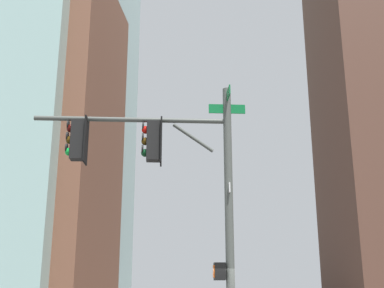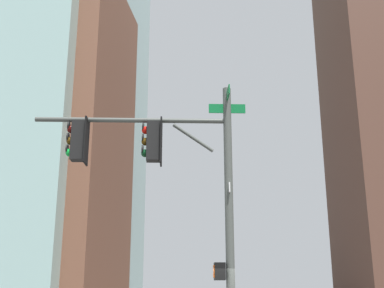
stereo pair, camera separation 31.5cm
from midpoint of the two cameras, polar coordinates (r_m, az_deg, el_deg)
name	(u,v)px [view 2 (the right image)]	position (r m, az deg, el deg)	size (l,w,h in m)	color
signal_pole_assembly	(168,176)	(12.27, -1.99, -3.67)	(5.26, 1.45, 7.03)	#4C514C
building_brick_midblock	(3,141)	(54.37, -20.61, 0.33)	(23.77, 14.28, 32.82)	brown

